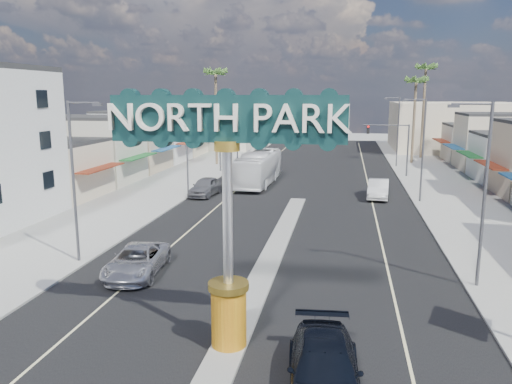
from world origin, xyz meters
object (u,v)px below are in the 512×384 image
at_px(gateway_sign, 227,193).
at_px(palm_right_mid, 416,85).
at_px(streetlight_l_far, 238,126).
at_px(car_parked_right, 378,189).
at_px(palm_right_far, 426,73).
at_px(streetlight_r_near, 482,186).
at_px(streetlight_r_mid, 421,145).
at_px(streetlight_l_mid, 189,141).
at_px(suv_right, 324,370).
at_px(traffic_signal_left, 234,137).
at_px(streetlight_r_far, 397,128).
at_px(city_bus, 259,168).
at_px(suv_left, 137,261).
at_px(traffic_signal_right, 392,140).
at_px(palm_left_far, 216,77).
at_px(streetlight_l_near, 76,174).
at_px(car_parked_left, 205,187).

relative_size(gateway_sign, palm_right_mid, 0.76).
relative_size(streetlight_l_far, car_parked_right, 1.75).
distance_m(palm_right_far, car_parked_right, 33.72).
relative_size(streetlight_r_near, streetlight_r_mid, 1.00).
bearing_deg(palm_right_far, streetlight_r_near, -95.02).
distance_m(streetlight_l_mid, streetlight_l_far, 22.00).
bearing_deg(suv_right, traffic_signal_left, 101.49).
bearing_deg(gateway_sign, streetlight_r_far, 78.22).
distance_m(streetlight_l_mid, city_bus, 9.14).
height_order(streetlight_r_mid, streetlight_r_far, same).
bearing_deg(streetlight_r_far, suv_left, -111.45).
bearing_deg(traffic_signal_right, streetlight_l_far, 157.80).
bearing_deg(suv_left, palm_right_far, 62.45).
bearing_deg(streetlight_r_near, streetlight_r_far, 90.00).
xyz_separation_m(streetlight_l_far, palm_right_far, (25.43, 10.00, 7.32)).
relative_size(streetlight_r_near, palm_left_far, 0.69).
relative_size(gateway_sign, streetlight_l_mid, 1.02).
distance_m(streetlight_l_mid, streetlight_r_mid, 20.87).
bearing_deg(palm_right_mid, traffic_signal_right, -107.63).
xyz_separation_m(streetlight_r_mid, palm_right_far, (4.57, 32.00, 7.32)).
bearing_deg(palm_left_far, palm_right_mid, 12.99).
bearing_deg(streetlight_r_near, streetlight_l_mid, 136.21).
bearing_deg(city_bus, streetlight_l_mid, -128.65).
xyz_separation_m(traffic_signal_left, streetlight_l_near, (-1.25, -33.99, 0.79)).
xyz_separation_m(traffic_signal_right, palm_left_far, (-22.18, 6.01, 7.22)).
relative_size(streetlight_r_far, palm_left_far, 0.69).
distance_m(streetlight_l_far, palm_right_far, 28.29).
relative_size(gateway_sign, palm_left_far, 0.70).
bearing_deg(streetlight_r_far, car_parked_left, -130.56).
xyz_separation_m(traffic_signal_left, suv_left, (2.62, -35.25, -3.53)).
bearing_deg(palm_right_far, car_parked_right, -104.43).
xyz_separation_m(streetlight_r_mid, palm_left_far, (-23.43, 20.00, 6.43)).
distance_m(streetlight_l_near, streetlight_l_far, 42.00).
xyz_separation_m(streetlight_l_mid, suv_right, (14.04, -30.29, -4.25)).
bearing_deg(palm_right_far, city_bus, -127.98).
bearing_deg(car_parked_left, palm_right_far, 58.70).
relative_size(gateway_sign, streetlight_l_near, 1.02).
distance_m(traffic_signal_right, streetlight_r_mid, 14.07).
distance_m(car_parked_left, car_parked_right, 15.96).
distance_m(streetlight_l_mid, palm_left_far, 21.16).
distance_m(traffic_signal_right, streetlight_r_far, 8.14).
xyz_separation_m(streetlight_l_far, city_bus, (5.51, -15.52, -3.36)).
bearing_deg(car_parked_left, streetlight_l_near, -89.96).
bearing_deg(streetlight_r_near, palm_left_far, 120.36).
relative_size(gateway_sign, city_bus, 0.74).
xyz_separation_m(palm_right_far, car_parked_left, (-23.76, -32.43, -11.53)).
relative_size(palm_right_far, city_bus, 1.15).
xyz_separation_m(palm_right_mid, suv_left, (-19.56, -47.25, -9.85)).
height_order(palm_left_far, city_bus, palm_left_far).
distance_m(streetlight_r_mid, palm_right_far, 33.14).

